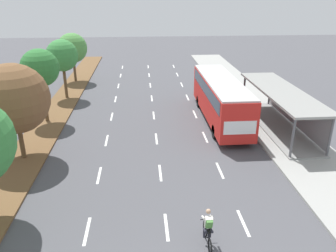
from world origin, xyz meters
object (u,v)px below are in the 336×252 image
(bus, at_px, (221,96))
(median_tree_fourth, at_px, (40,68))
(median_tree_third, at_px, (14,99))
(median_tree_fifth, at_px, (62,56))
(bus_shelter, at_px, (283,105))
(median_tree_farthest, at_px, (72,48))
(cyclist, at_px, (208,230))

(bus, relative_size, median_tree_fourth, 1.99)
(median_tree_third, bearing_deg, median_tree_fifth, 89.25)
(bus_shelter, bearing_deg, median_tree_third, -168.64)
(median_tree_fifth, distance_m, median_tree_farthest, 6.31)
(bus_shelter, height_order, bus, bus)
(median_tree_fourth, bearing_deg, median_tree_fifth, 87.30)
(median_tree_fourth, height_order, median_tree_fifth, median_tree_fourth)
(bus, xyz_separation_m, median_tree_third, (-13.62, -5.65, 1.86))
(cyclist, distance_m, median_tree_third, 13.44)
(bus_shelter, xyz_separation_m, median_tree_fifth, (-17.74, 8.99, 2.27))
(cyclist, relative_size, median_tree_farthest, 0.34)
(cyclist, distance_m, median_tree_farthest, 29.28)
(bus_shelter, relative_size, median_tree_farthest, 2.08)
(bus_shelter, xyz_separation_m, median_tree_third, (-17.90, -3.60, 2.06))
(median_tree_fifth, relative_size, median_tree_farthest, 1.03)
(median_tree_third, height_order, median_tree_farthest, median_tree_third)
(median_tree_fourth, bearing_deg, median_tree_third, -88.80)
(bus, relative_size, median_tree_third, 1.92)
(bus, height_order, median_tree_third, median_tree_third)
(cyclist, height_order, median_tree_fourth, median_tree_fourth)
(median_tree_third, bearing_deg, median_tree_fourth, 91.20)
(median_tree_farthest, bearing_deg, median_tree_fifth, -87.79)
(bus, distance_m, median_tree_fifth, 15.28)
(cyclist, bearing_deg, median_tree_fourth, 124.40)
(median_tree_fourth, xyz_separation_m, median_tree_fifth, (0.30, 6.29, -0.21))
(bus_shelter, height_order, median_tree_third, median_tree_third)
(cyclist, distance_m, median_tree_fifth, 23.45)
(bus_shelter, xyz_separation_m, bus, (-4.28, 2.05, 0.20))
(cyclist, relative_size, median_tree_fifth, 0.33)
(cyclist, height_order, median_tree_farthest, median_tree_farthest)
(bus_shelter, relative_size, bus, 0.98)
(bus_shelter, height_order, median_tree_fourth, median_tree_fourth)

